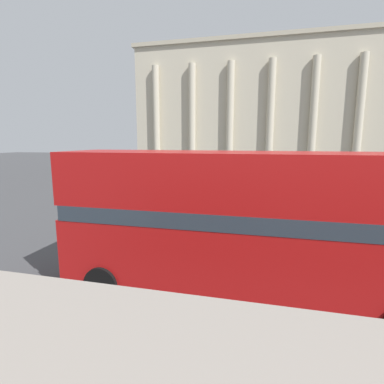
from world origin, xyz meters
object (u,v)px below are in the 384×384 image
object	(u,v)px
traffic_light_mid	(347,176)
double_decker_bus	(242,219)
pedestrian_white	(194,179)
car_navy	(326,193)
plaza_building_left	(253,113)

from	to	relation	value
traffic_light_mid	double_decker_bus	bearing A→B (deg)	-115.74
double_decker_bus	pedestrian_white	size ratio (longest dim) A/B	6.02
car_navy	traffic_light_mid	bearing A→B (deg)	146.23
plaza_building_left	traffic_light_mid	world-z (taller)	plaza_building_left
plaza_building_left	car_navy	bearing A→B (deg)	-71.75
double_decker_bus	pedestrian_white	xyz separation A→B (m)	(-6.04, 19.09, -1.39)
traffic_light_mid	car_navy	world-z (taller)	traffic_light_mid
plaza_building_left	traffic_light_mid	distance (m)	26.86
double_decker_bus	car_navy	distance (m)	16.81
double_decker_bus	plaza_building_left	bearing A→B (deg)	99.11
plaza_building_left	pedestrian_white	size ratio (longest dim) A/B	17.56
double_decker_bus	traffic_light_mid	xyz separation A→B (m)	(5.32, 11.04, 0.13)
traffic_light_mid	plaza_building_left	bearing A→B (deg)	105.34
traffic_light_mid	pedestrian_white	world-z (taller)	traffic_light_mid
pedestrian_white	double_decker_bus	bearing A→B (deg)	65.68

